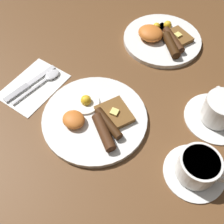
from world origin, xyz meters
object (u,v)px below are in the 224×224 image
at_px(breakfast_plate_far, 162,38).
at_px(teacup_far, 219,111).
at_px(teacup_near, 198,168).
at_px(spoon, 48,78).
at_px(breakfast_plate_near, 95,118).
at_px(knife, 28,85).

xyz_separation_m(breakfast_plate_far, teacup_far, (0.28, -0.18, 0.02)).
relative_size(teacup_near, teacup_far, 0.88).
bearing_deg(teacup_far, breakfast_plate_far, 147.14).
relative_size(teacup_near, spoon, 0.85).
bearing_deg(teacup_near, breakfast_plate_far, 130.66).
relative_size(breakfast_plate_near, spoon, 1.63).
bearing_deg(teacup_near, teacup_far, 98.94).
height_order(teacup_far, knife, teacup_far).
xyz_separation_m(breakfast_plate_near, teacup_near, (0.28, 0.03, 0.02)).
distance_m(breakfast_plate_near, breakfast_plate_far, 0.38).
distance_m(teacup_near, teacup_far, 0.18).
height_order(breakfast_plate_far, spoon, breakfast_plate_far).
height_order(teacup_near, knife, teacup_near).
bearing_deg(teacup_near, breakfast_plate_near, -174.53).
bearing_deg(knife, teacup_far, -59.55).
bearing_deg(knife, spoon, -22.35).
relative_size(breakfast_plate_near, teacup_near, 1.92).
relative_size(breakfast_plate_near, teacup_far, 1.69).
xyz_separation_m(breakfast_plate_near, teacup_far, (0.25, 0.20, 0.02)).
xyz_separation_m(teacup_far, knife, (-0.49, -0.23, -0.03)).
height_order(breakfast_plate_far, knife, breakfast_plate_far).
bearing_deg(breakfast_plate_far, teacup_near, -49.34).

